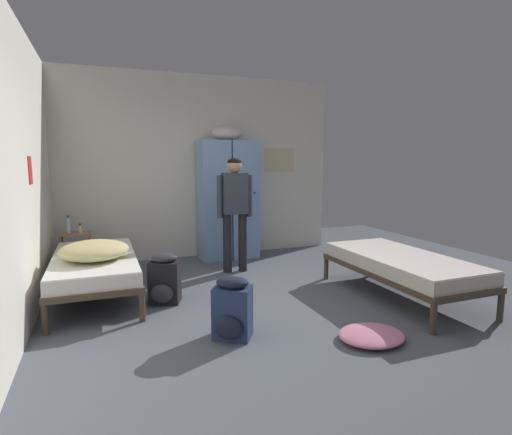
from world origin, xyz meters
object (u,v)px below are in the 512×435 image
bed_right (401,264)px  backpack_black (164,280)px  shelf_unit (76,249)px  water_bottle (68,225)px  lotion_bottle (80,229)px  bedding_heap (94,250)px  locker_bank (228,197)px  bed_left_rear (95,265)px  person_traveler (235,204)px  clothes_pile_pink (371,335)px  backpack_navy (232,309)px

bed_right → backpack_black: backpack_black is taller
shelf_unit → water_bottle: water_bottle is taller
water_bottle → lotion_bottle: 0.17m
bedding_heap → water_bottle: 1.43m
shelf_unit → bedding_heap: 1.41m
backpack_black → locker_bank: bearing=54.2°
bedding_heap → lotion_bottle: (-0.19, 1.33, 0.03)m
shelf_unit → bed_left_rear: shelf_unit is taller
bed_right → bedding_heap: bedding_heap is taller
bed_left_rear → water_bottle: bearing=105.8°
bed_left_rear → backpack_black: bearing=-33.7°
bed_left_rear → bedding_heap: size_ratio=2.64×
bed_right → bedding_heap: bearing=162.4°
lotion_bottle → person_traveler: bearing=-18.3°
water_bottle → clothes_pile_pink: (2.56, -3.23, -0.63)m
locker_bank → shelf_unit: bearing=-176.4°
lotion_bottle → backpack_navy: size_ratio=0.23×
bedding_heap → person_traveler: (1.81, 0.67, 0.36)m
locker_bank → lotion_bottle: size_ratio=16.20×
backpack_black → clothes_pile_pink: backpack_black is taller
person_traveler → backpack_navy: bearing=-108.9°
locker_bank → backpack_black: (-1.27, -1.76, -0.71)m
person_traveler → backpack_navy: person_traveler is taller
bed_left_rear → clothes_pile_pink: (2.23, -2.06, -0.33)m
bed_right → backpack_navy: bearing=-170.9°
locker_bank → backpack_black: size_ratio=3.76×
bedding_heap → backpack_black: (0.70, -0.25, -0.33)m
clothes_pile_pink → bed_right: bearing=39.2°
bedding_heap → clothes_pile_pink: bedding_heap is taller
bed_left_rear → backpack_navy: 1.94m
backpack_navy → person_traveler: bearing=71.1°
bedding_heap → water_bottle: bearing=103.6°
locker_bank → water_bottle: (-2.30, -0.12, -0.29)m
water_bottle → clothes_pile_pink: size_ratio=0.41×
bedding_heap → backpack_black: 0.81m
bedding_heap → backpack_navy: bearing=-50.7°
bed_left_rear → water_bottle: water_bottle is taller
water_bottle → shelf_unit: bearing=-14.0°
locker_bank → backpack_black: bearing=-125.8°
locker_bank → person_traveler: (-0.16, -0.84, -0.02)m
bedding_heap → backpack_navy: (1.12, -1.36, -0.33)m
bedding_heap → clothes_pile_pink: 2.94m
bed_right → bed_left_rear: bearing=159.0°
shelf_unit → person_traveler: size_ratio=0.36×
backpack_black → clothes_pile_pink: size_ratio=0.94×
locker_bank → person_traveler: bearing=-100.6°
bedding_heap → clothes_pile_pink: bearing=-39.7°
bed_right → clothes_pile_pink: size_ratio=3.25×
locker_bank → backpack_navy: bearing=-106.5°
bed_right → lotion_bottle: (-3.42, 2.35, 0.24)m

